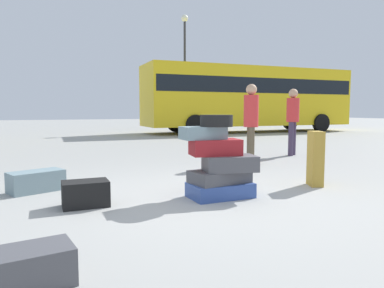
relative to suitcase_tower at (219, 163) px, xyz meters
name	(u,v)px	position (x,y,z in m)	size (l,w,h in m)	color
ground_plane	(199,200)	(-0.30, -0.07, -0.44)	(80.00, 80.00, 0.00)	#9E9E99
suitcase_tower	(219,163)	(0.00, 0.00, 0.00)	(0.91, 0.61, 1.04)	#334F99
suitcase_slate_right_side	(36,181)	(-2.12, 1.24, -0.30)	(0.69, 0.35, 0.28)	gray
suitcase_tan_upright_blue	(315,159)	(1.60, 0.06, -0.04)	(0.17, 0.28, 0.79)	#B28C33
suitcase_charcoal_foreground_near	(30,267)	(-2.14, -1.60, -0.32)	(0.52, 0.33, 0.24)	#4C4C51
suitcase_black_white_trunk	(86,194)	(-1.60, 0.20, -0.29)	(0.51, 0.33, 0.29)	black
person_bearded_onlooker	(293,116)	(3.56, 3.06, 0.52)	(0.30, 0.30, 1.60)	#3F334C
person_tourist_with_camera	(251,117)	(1.93, 2.33, 0.52)	(0.30, 0.32, 1.62)	brown
parked_bus	(249,95)	(7.63, 11.52, 1.40)	(10.61, 2.92, 3.15)	yellow
lamp_post	(185,56)	(5.02, 13.64, 3.47)	(0.36, 0.36, 5.97)	#333338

